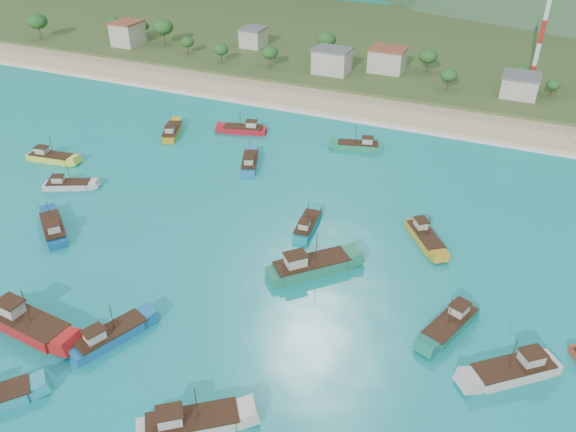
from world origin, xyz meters
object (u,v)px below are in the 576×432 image
at_px(boat_21, 28,325).
at_px(boat_26, 307,226).
at_px(radio_tower, 545,20).
at_px(boat_6, 51,158).
at_px(boat_8, 514,371).
at_px(boat_4, 172,132).
at_px(boat_20, 310,267).
at_px(boat_31, 450,325).
at_px(boat_12, 191,424).
at_px(boat_23, 68,185).
at_px(boat_28, 359,146).
at_px(boat_0, 250,163).
at_px(boat_2, 54,229).
at_px(boat_11, 244,130).
at_px(boat_30, 110,337).
at_px(boat_1, 425,237).

bearing_deg(boat_21, boat_26, 150.98).
bearing_deg(boat_21, radio_tower, 160.60).
bearing_deg(boat_6, boat_8, 68.91).
distance_m(boat_4, boat_20, 60.62).
relative_size(boat_4, boat_31, 0.94).
bearing_deg(boat_6, boat_12, 46.52).
bearing_deg(boat_23, boat_28, 104.61).
height_order(boat_0, boat_6, boat_6).
distance_m(boat_0, boat_4, 24.99).
relative_size(boat_2, boat_4, 0.99).
xyz_separation_m(boat_12, boat_20, (1.80, 32.12, 0.17)).
relative_size(boat_6, boat_21, 0.76).
xyz_separation_m(boat_0, boat_11, (-9.02, 14.81, 0.04)).
distance_m(boat_21, boat_30, 11.93).
relative_size(boat_1, boat_4, 0.96).
relative_size(boat_12, boat_26, 1.20).
bearing_deg(boat_8, boat_23, 40.12).
height_order(boat_1, boat_20, boat_20).
relative_size(boat_0, boat_11, 0.96).
distance_m(boat_0, boat_20, 38.09).
distance_m(boat_1, boat_23, 69.01).
relative_size(boat_28, boat_31, 0.93).
bearing_deg(radio_tower, boat_23, -130.44).
distance_m(boat_1, boat_20, 21.55).
xyz_separation_m(boat_8, boat_23, (-84.73, 15.27, -0.26)).
xyz_separation_m(boat_2, boat_11, (10.74, 50.99, -0.05)).
distance_m(boat_4, boat_26, 50.42).
bearing_deg(boat_11, boat_8, -144.26).
xyz_separation_m(boat_12, boat_31, (24.15, 28.10, -0.11)).
bearing_deg(boat_4, boat_31, -52.12).
relative_size(boat_20, boat_31, 1.09).
bearing_deg(boat_2, boat_20, -41.38).
height_order(boat_12, boat_21, boat_21).
bearing_deg(radio_tower, boat_0, -125.83).
xyz_separation_m(boat_6, boat_30, (46.19, -38.33, 0.04)).
height_order(boat_0, boat_23, boat_0).
relative_size(boat_26, boat_31, 0.86).
bearing_deg(boat_2, boat_23, 72.64).
xyz_separation_m(boat_1, boat_23, (-68.30, -9.82, -0.11)).
xyz_separation_m(boat_8, boat_20, (-31.09, 9.31, 0.18)).
distance_m(boat_2, boat_20, 45.39).
bearing_deg(boat_26, boat_20, -72.18).
height_order(boat_6, boat_31, boat_31).
bearing_deg(boat_28, boat_12, 168.11).
distance_m(boat_2, boat_30, 30.84).
xyz_separation_m(boat_2, boat_4, (-4.25, 43.10, -0.07)).
height_order(boat_21, boat_23, boat_21).
relative_size(boat_2, boat_6, 0.98).
bearing_deg(boat_0, boat_26, -63.24).
height_order(boat_0, boat_26, boat_0).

